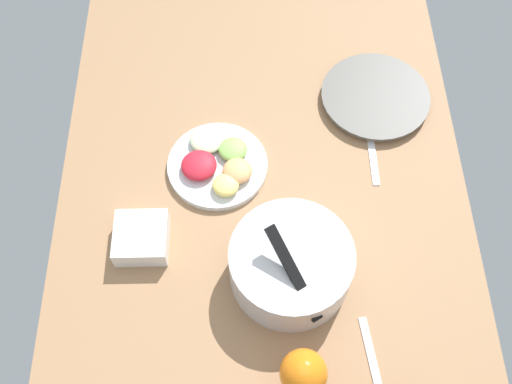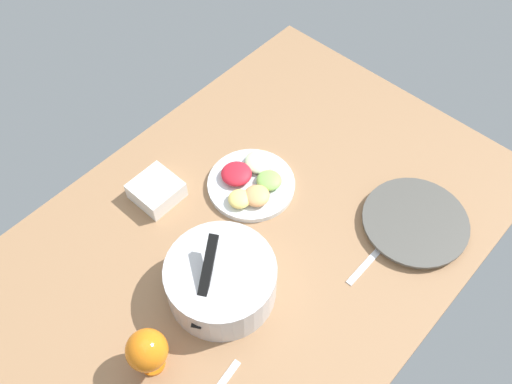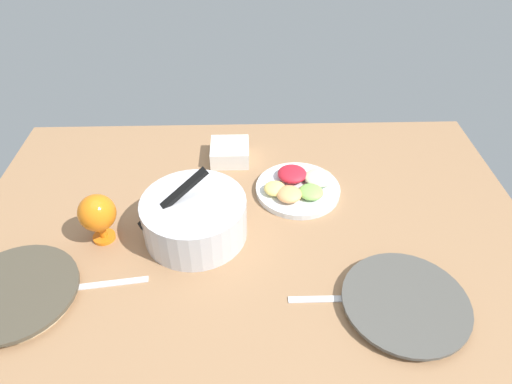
{
  "view_description": "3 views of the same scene",
  "coord_description": "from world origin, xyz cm",
  "px_view_note": "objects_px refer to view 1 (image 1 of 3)",
  "views": [
    {
      "loc": [
        68.83,
        -3.3,
        135.62
      ],
      "look_at": [
        -4.18,
        -1.93,
        5.96
      ],
      "focal_mm": 42.9,
      "sensor_mm": 36.0,
      "label": 1
    },
    {
      "loc": [
        56.38,
        55.46,
        134.17
      ],
      "look_at": [
        -11.34,
        -6.36,
        5.96
      ],
      "focal_mm": 39.15,
      "sensor_mm": 36.0,
      "label": 2
    },
    {
      "loc": [
        0.73,
        95.72,
        89.93
      ],
      "look_at": [
        -1.98,
        -4.78,
        5.96
      ],
      "focal_mm": 31.74,
      "sensor_mm": 36.0,
      "label": 3
    }
  ],
  "objects_px": {
    "fruit_platter": "(217,163)",
    "square_bowl_white": "(141,237)",
    "dinner_plate_left": "(375,97)",
    "hurricane_glass_orange": "(303,374)",
    "mixing_bowl": "(291,264)"
  },
  "relations": [
    {
      "from": "dinner_plate_left",
      "to": "hurricane_glass_orange",
      "type": "relative_size",
      "value": 2.06
    },
    {
      "from": "square_bowl_white",
      "to": "mixing_bowl",
      "type": "bearing_deg",
      "value": 75.89
    },
    {
      "from": "hurricane_glass_orange",
      "to": "square_bowl_white",
      "type": "xyz_separation_m",
      "value": [
        -0.34,
        -0.36,
        -0.06
      ]
    },
    {
      "from": "fruit_platter",
      "to": "square_bowl_white",
      "type": "bearing_deg",
      "value": -40.05
    },
    {
      "from": "mixing_bowl",
      "to": "hurricane_glass_orange",
      "type": "bearing_deg",
      "value": 2.84
    },
    {
      "from": "hurricane_glass_orange",
      "to": "dinner_plate_left",
      "type": "bearing_deg",
      "value": 162.07
    },
    {
      "from": "fruit_platter",
      "to": "hurricane_glass_orange",
      "type": "bearing_deg",
      "value": 18.58
    },
    {
      "from": "dinner_plate_left",
      "to": "mixing_bowl",
      "type": "bearing_deg",
      "value": -26.89
    },
    {
      "from": "fruit_platter",
      "to": "square_bowl_white",
      "type": "height_order",
      "value": "square_bowl_white"
    },
    {
      "from": "dinner_plate_left",
      "to": "fruit_platter",
      "type": "xyz_separation_m",
      "value": [
        0.21,
        -0.43,
        0.01
      ]
    },
    {
      "from": "fruit_platter",
      "to": "mixing_bowl",
      "type": "bearing_deg",
      "value": 29.95
    },
    {
      "from": "dinner_plate_left",
      "to": "hurricane_glass_orange",
      "type": "height_order",
      "value": "hurricane_glass_orange"
    },
    {
      "from": "mixing_bowl",
      "to": "square_bowl_white",
      "type": "distance_m",
      "value": 0.36
    },
    {
      "from": "mixing_bowl",
      "to": "square_bowl_white",
      "type": "bearing_deg",
      "value": -104.11
    },
    {
      "from": "fruit_platter",
      "to": "square_bowl_white",
      "type": "distance_m",
      "value": 0.28
    }
  ]
}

